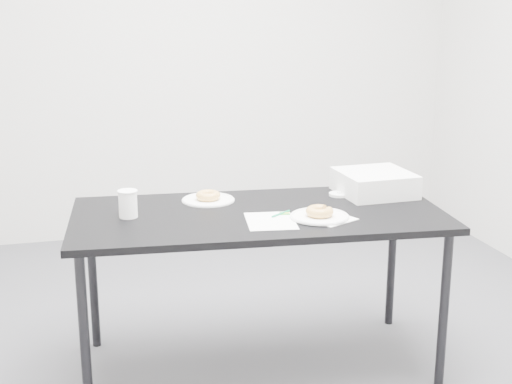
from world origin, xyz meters
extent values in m
plane|color=#4B4B50|center=(0.00, 0.00, 0.00)|extent=(4.00, 4.00, 0.00)
cube|color=silver|center=(0.00, 2.00, 1.35)|extent=(4.00, 0.02, 2.70)
cube|color=black|center=(0.04, -0.06, 0.72)|extent=(1.67, 0.90, 0.03)
cylinder|color=black|center=(-0.73, -0.31, 0.35)|extent=(0.04, 0.04, 0.70)
cylinder|color=black|center=(-0.68, 0.32, 0.35)|extent=(0.04, 0.04, 0.70)
cylinder|color=black|center=(0.75, -0.44, 0.35)|extent=(0.04, 0.04, 0.70)
cylinder|color=black|center=(0.81, 0.19, 0.35)|extent=(0.04, 0.04, 0.70)
cube|color=white|center=(0.05, -0.21, 0.74)|extent=(0.23, 0.28, 0.00)
cube|color=green|center=(0.14, -0.12, 0.74)|extent=(0.05, 0.05, 0.00)
cylinder|color=#0B8152|center=(0.12, -0.13, 0.74)|extent=(0.10, 0.07, 0.01)
cube|color=white|center=(0.30, -0.24, 0.74)|extent=(0.23, 0.23, 0.00)
cylinder|color=white|center=(0.26, -0.22, 0.74)|extent=(0.25, 0.25, 0.01)
torus|color=gold|center=(0.26, -0.22, 0.76)|extent=(0.15, 0.15, 0.04)
cylinder|color=white|center=(-0.14, 0.17, 0.74)|extent=(0.24, 0.24, 0.01)
torus|color=gold|center=(-0.14, 0.17, 0.76)|extent=(0.12, 0.12, 0.04)
cylinder|color=white|center=(-0.52, 0.00, 0.79)|extent=(0.08, 0.08, 0.12)
cylinder|color=white|center=(0.47, 0.10, 0.74)|extent=(0.10, 0.10, 0.01)
cube|color=white|center=(0.65, 0.09, 0.79)|extent=(0.34, 0.34, 0.11)
camera|label=1|loc=(-0.73, -2.94, 1.62)|focal=50.00mm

